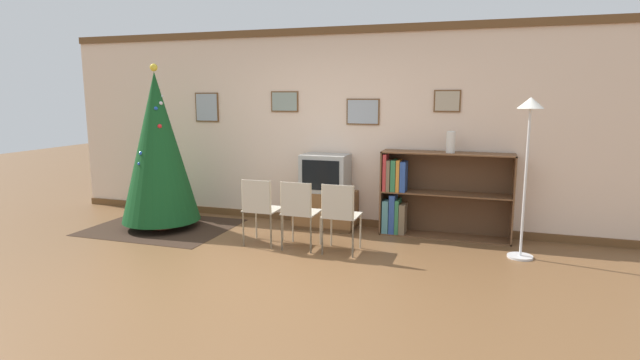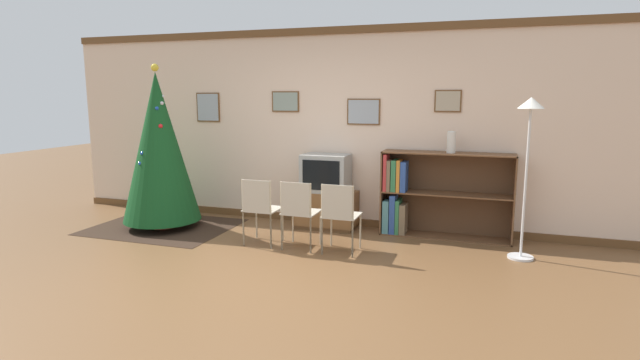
{
  "view_description": "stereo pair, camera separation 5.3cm",
  "coord_description": "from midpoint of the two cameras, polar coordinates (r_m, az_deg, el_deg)",
  "views": [
    {
      "loc": [
        2.1,
        -4.27,
        1.81
      ],
      "look_at": [
        0.28,
        1.28,
        0.8
      ],
      "focal_mm": 28.0,
      "sensor_mm": 36.0,
      "label": 1
    },
    {
      "loc": [
        2.15,
        -4.25,
        1.81
      ],
      "look_at": [
        0.28,
        1.28,
        0.8
      ],
      "focal_mm": 28.0,
      "sensor_mm": 36.0,
      "label": 2
    }
  ],
  "objects": [
    {
      "name": "bookshelf",
      "position": [
        6.56,
        11.44,
        -1.75
      ],
      "size": [
        1.63,
        0.36,
        1.09
      ],
      "color": "brown",
      "rests_on": "ground_plane"
    },
    {
      "name": "vase",
      "position": [
        6.4,
        14.49,
        4.26
      ],
      "size": [
        0.11,
        0.11,
        0.27
      ],
      "color": "silver",
      "rests_on": "bookshelf"
    },
    {
      "name": "tv_console",
      "position": [
        6.83,
        0.38,
        -3.38
      ],
      "size": [
        0.83,
        0.44,
        0.51
      ],
      "color": "brown",
      "rests_on": "ground_plane"
    },
    {
      "name": "television",
      "position": [
        6.73,
        0.38,
        0.81
      ],
      "size": [
        0.62,
        0.43,
        0.51
      ],
      "color": "#9E9E99",
      "rests_on": "tv_console"
    },
    {
      "name": "folding_chair_left",
      "position": [
        6.03,
        -7.14,
        -3.13
      ],
      "size": [
        0.4,
        0.4,
        0.82
      ],
      "color": "#BCB29E",
      "rests_on": "ground_plane"
    },
    {
      "name": "wall_back",
      "position": [
        6.97,
        0.34,
        6.0
      ],
      "size": [
        8.16,
        0.11,
        2.7
      ],
      "color": "beige",
      "rests_on": "ground_plane"
    },
    {
      "name": "folding_chair_right",
      "position": [
        5.68,
        2.01,
        -3.85
      ],
      "size": [
        0.4,
        0.4,
        0.82
      ],
      "color": "#BCB29E",
      "rests_on": "ground_plane"
    },
    {
      "name": "standing_lamp",
      "position": [
        5.83,
        22.49,
        4.67
      ],
      "size": [
        0.28,
        0.28,
        1.78
      ],
      "color": "silver",
      "rests_on": "ground_plane"
    },
    {
      "name": "area_rug",
      "position": [
        7.24,
        -17.76,
        -5.15
      ],
      "size": [
        1.88,
        1.49,
        0.01
      ],
      "color": "#332319",
      "rests_on": "ground_plane"
    },
    {
      "name": "folding_chair_center",
      "position": [
        5.84,
        -2.7,
        -3.49
      ],
      "size": [
        0.4,
        0.4,
        0.82
      ],
      "color": "#BCB29E",
      "rests_on": "ground_plane"
    },
    {
      "name": "christmas_tree",
      "position": [
        7.05,
        -18.22,
        3.51
      ],
      "size": [
        1.04,
        1.04,
        2.2
      ],
      "color": "maroon",
      "rests_on": "area_rug"
    },
    {
      "name": "ground_plane",
      "position": [
        5.09,
        -7.96,
        -11.14
      ],
      "size": [
        24.0,
        24.0,
        0.0
      ],
      "primitive_type": "plane",
      "color": "brown"
    }
  ]
}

